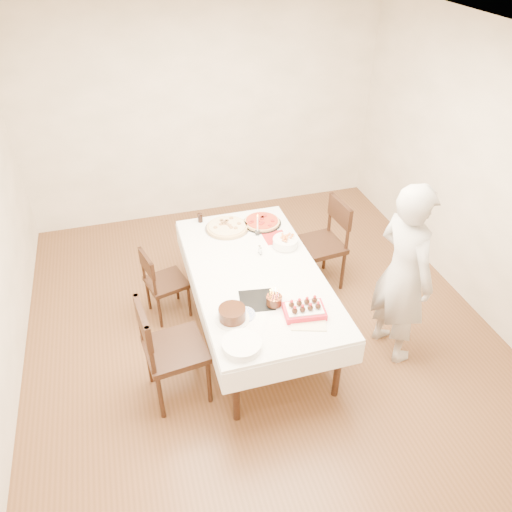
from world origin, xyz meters
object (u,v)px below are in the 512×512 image
object	(u,v)px
pasta_bowl	(285,242)
taper_candle	(257,224)
birthday_cake	(274,297)
chair_right_savory	(319,245)
pizza_white	(227,227)
pizza_pepperoni	(262,222)
chair_left_dessert	(175,349)
strawberry_box	(304,310)
layer_cake	(232,314)
dining_table	(256,303)
cola_glass	(200,218)
chair_left_savory	(166,282)
person	(403,274)

from	to	relation	value
pasta_bowl	taper_candle	size ratio (longest dim) A/B	1.02
birthday_cake	chair_right_savory	bearing A→B (deg)	50.76
pizza_white	pizza_pepperoni	size ratio (longest dim) A/B	1.14
chair_left_dessert	strawberry_box	distance (m)	1.11
pizza_white	layer_cake	xyz separation A→B (m)	(-0.28, -1.32, 0.03)
pasta_bowl	strawberry_box	distance (m)	0.98
pizza_pepperoni	chair_left_dessert	bearing A→B (deg)	-131.04
chair_left_dessert	dining_table	bearing A→B (deg)	-154.58
strawberry_box	pasta_bowl	bearing A→B (deg)	80.14
pizza_white	taper_candle	size ratio (longest dim) A/B	1.90
pizza_pepperoni	cola_glass	distance (m)	0.65
pizza_white	strawberry_box	size ratio (longest dim) A/B	1.38
chair_left_savory	chair_left_dessert	xyz separation A→B (m)	(-0.06, -1.05, 0.11)
pizza_white	layer_cake	size ratio (longest dim) A/B	1.63
chair_right_savory	pizza_pepperoni	size ratio (longest dim) A/B	2.49
dining_table	pasta_bowl	size ratio (longest dim) A/B	8.66
chair_left_dessert	pizza_white	xyz separation A→B (m)	(0.76, 1.30, 0.26)
chair_right_savory	chair_left_dessert	bearing A→B (deg)	-153.15
person	pizza_pepperoni	world-z (taller)	person
person	pizza_pepperoni	bearing A→B (deg)	23.33
person	cola_glass	size ratio (longest dim) A/B	18.10
chair_left_dessert	strawberry_box	world-z (taller)	chair_left_dessert
pizza_pepperoni	taper_candle	xyz separation A→B (m)	(-0.10, -0.19, 0.10)
chair_right_savory	pizza_white	distance (m)	1.02
pasta_bowl	cola_glass	bearing A→B (deg)	136.28
chair_left_savory	layer_cake	xyz separation A→B (m)	(0.42, -1.07, 0.41)
chair_left_savory	cola_glass	bearing A→B (deg)	-149.12
pizza_white	pizza_pepperoni	xyz separation A→B (m)	(0.37, 0.00, 0.00)
dining_table	chair_left_savory	distance (m)	0.94
chair_right_savory	cola_glass	size ratio (longest dim) A/B	10.32
person	birthday_cake	xyz separation A→B (m)	(-1.15, 0.07, -0.04)
chair_right_savory	birthday_cake	distance (m)	1.39
chair_right_savory	pasta_bowl	distance (m)	0.62
pizza_white	dining_table	bearing A→B (deg)	-83.70
dining_table	chair_right_savory	xyz separation A→B (m)	(0.87, 0.56, 0.13)
layer_cake	birthday_cake	bearing A→B (deg)	10.99
person	chair_left_savory	bearing A→B (deg)	50.94
pizza_white	pasta_bowl	world-z (taller)	pasta_bowl
chair_right_savory	person	distance (m)	1.22
chair_left_dessert	birthday_cake	xyz separation A→B (m)	(0.86, 0.05, 0.32)
chair_left_dessert	pizza_white	bearing A→B (deg)	-126.89
pasta_bowl	cola_glass	size ratio (longest dim) A/B	2.55
taper_candle	birthday_cake	bearing A→B (deg)	-98.94
layer_cake	strawberry_box	size ratio (longest dim) A/B	0.84
pizza_pepperoni	strawberry_box	bearing A→B (deg)	-92.75
cola_glass	layer_cake	size ratio (longest dim) A/B	0.34
birthday_cake	taper_candle	bearing A→B (deg)	81.06
chair_left_dessert	pizza_pepperoni	distance (m)	1.74
chair_left_dessert	person	size ratio (longest dim) A/B	0.59
chair_left_savory	person	world-z (taller)	person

